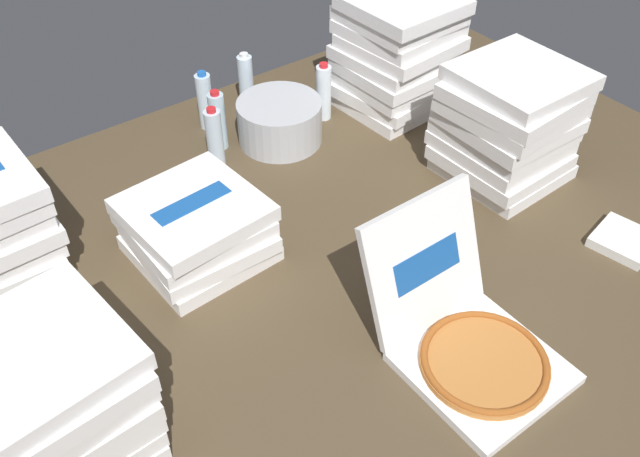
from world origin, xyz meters
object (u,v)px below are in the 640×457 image
(water_bottle_1, at_px, (324,92))
(pizza_stack_left_near, at_px, (49,403))
(pizza_stack_right_near, at_px, (396,54))
(pizza_stack_right_mid, at_px, (508,125))
(water_bottle_3, at_px, (246,82))
(napkin_pile, at_px, (624,240))
(water_bottle_4, at_px, (218,121))
(open_pizza_box, at_px, (467,335))
(ice_bucket, at_px, (280,122))
(water_bottle_0, at_px, (215,138))
(water_bottle_2, at_px, (205,101))
(pizza_stack_left_far, at_px, (196,229))

(water_bottle_1, bearing_deg, pizza_stack_left_near, -149.98)
(pizza_stack_right_near, bearing_deg, pizza_stack_right_mid, -90.03)
(water_bottle_3, height_order, napkin_pile, water_bottle_3)
(water_bottle_4, bearing_deg, open_pizza_box, -88.67)
(pizza_stack_left_near, bearing_deg, pizza_stack_right_mid, 4.26)
(ice_bucket, bearing_deg, open_pizza_box, -98.85)
(water_bottle_0, bearing_deg, water_bottle_4, 53.79)
(open_pizza_box, distance_m, napkin_pile, 0.73)
(ice_bucket, bearing_deg, water_bottle_2, 125.46)
(pizza_stack_left_near, bearing_deg, water_bottle_1, 30.02)
(pizza_stack_left_far, distance_m, ice_bucket, 0.67)
(open_pizza_box, distance_m, pizza_stack_left_near, 1.05)
(pizza_stack_right_mid, bearing_deg, napkin_pile, -85.85)
(pizza_stack_left_near, bearing_deg, water_bottle_4, 42.66)
(pizza_stack_right_near, relative_size, pizza_stack_left_near, 1.07)
(pizza_stack_left_near, xyz_separation_m, water_bottle_0, (0.87, 0.78, -0.06))
(pizza_stack_right_near, bearing_deg, ice_bucket, 172.64)
(pizza_stack_right_mid, relative_size, napkin_pile, 2.36)
(open_pizza_box, bearing_deg, water_bottle_2, 89.93)
(pizza_stack_right_near, xyz_separation_m, water_bottle_2, (-0.69, 0.31, -0.12))
(pizza_stack_left_far, xyz_separation_m, pizza_stack_left_near, (-0.59, -0.40, 0.08))
(napkin_pile, bearing_deg, water_bottle_3, 110.18)
(water_bottle_3, height_order, water_bottle_4, same)
(water_bottle_3, distance_m, water_bottle_4, 0.29)
(water_bottle_2, height_order, napkin_pile, water_bottle_2)
(pizza_stack_left_far, relative_size, water_bottle_1, 1.70)
(open_pizza_box, height_order, water_bottle_2, open_pizza_box)
(water_bottle_1, bearing_deg, napkin_pile, -74.70)
(pizza_stack_left_far, bearing_deg, pizza_stack_right_mid, -14.41)
(pizza_stack_left_far, relative_size, pizza_stack_left_near, 0.95)
(napkin_pile, bearing_deg, water_bottle_4, 121.29)
(pizza_stack_left_far, height_order, water_bottle_0, water_bottle_0)
(water_bottle_2, bearing_deg, pizza_stack_right_mid, -52.33)
(ice_bucket, xyz_separation_m, water_bottle_0, (-0.27, 0.01, 0.03))
(pizza_stack_left_near, xyz_separation_m, water_bottle_4, (0.94, 0.87, -0.06))
(pizza_stack_right_near, bearing_deg, napkin_pile, -88.09)
(pizza_stack_right_mid, xyz_separation_m, water_bottle_2, (-0.69, 0.89, -0.09))
(water_bottle_0, xyz_separation_m, water_bottle_3, (0.30, 0.27, 0.00))
(water_bottle_3, bearing_deg, ice_bucket, -95.43)
(pizza_stack_right_mid, bearing_deg, water_bottle_3, 117.83)
(water_bottle_4, bearing_deg, water_bottle_1, -9.37)
(open_pizza_box, bearing_deg, napkin_pile, 0.13)
(open_pizza_box, bearing_deg, pizza_stack_right_mid, 36.01)
(water_bottle_0, xyz_separation_m, water_bottle_1, (0.50, 0.02, 0.00))
(water_bottle_1, height_order, napkin_pile, water_bottle_1)
(pizza_stack_left_far, distance_m, water_bottle_4, 0.59)
(open_pizza_box, height_order, napkin_pile, open_pizza_box)
(open_pizza_box, height_order, pizza_stack_right_mid, pizza_stack_right_mid)
(pizza_stack_right_near, relative_size, water_bottle_1, 1.92)
(pizza_stack_right_near, distance_m, water_bottle_1, 0.32)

